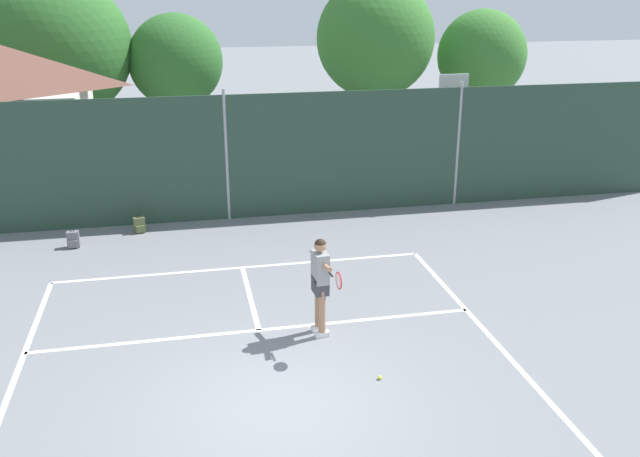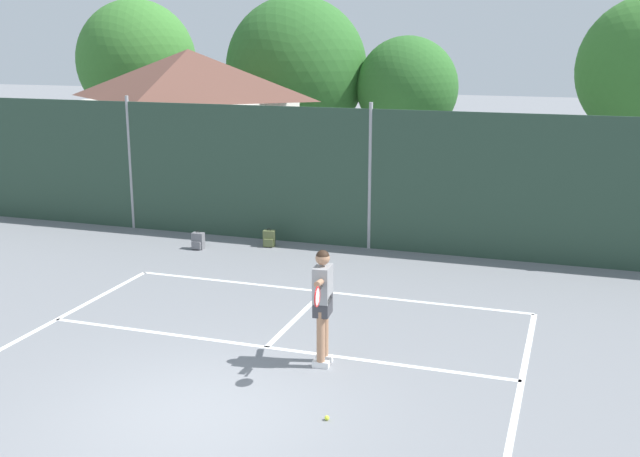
{
  "view_description": "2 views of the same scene",
  "coord_description": "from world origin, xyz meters",
  "px_view_note": "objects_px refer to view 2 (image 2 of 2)",
  "views": [
    {
      "loc": [
        -1.22,
        -8.91,
        6.12
      ],
      "look_at": [
        1.33,
        3.28,
        1.63
      ],
      "focal_mm": 38.76,
      "sensor_mm": 36.0,
      "label": 1
    },
    {
      "loc": [
        4.64,
        -8.62,
        5.0
      ],
      "look_at": [
        -0.36,
        6.34,
        1.08
      ],
      "focal_mm": 43.72,
      "sensor_mm": 36.0,
      "label": 2
    }
  ],
  "objects_px": {
    "backpack_grey": "(198,241)",
    "backpack_olive": "(269,239)",
    "tennis_ball": "(327,418)",
    "tennis_player": "(323,297)"
  },
  "relations": [
    {
      "from": "backpack_olive",
      "to": "tennis_player",
      "type": "bearing_deg",
      "value": -61.16
    },
    {
      "from": "backpack_grey",
      "to": "backpack_olive",
      "type": "height_order",
      "value": "same"
    },
    {
      "from": "backpack_grey",
      "to": "backpack_olive",
      "type": "xyz_separation_m",
      "value": [
        1.53,
        0.76,
        0.0
      ]
    },
    {
      "from": "tennis_ball",
      "to": "backpack_grey",
      "type": "distance_m",
      "value": 9.12
    },
    {
      "from": "backpack_olive",
      "to": "tennis_ball",
      "type": "bearing_deg",
      "value": -62.93
    },
    {
      "from": "tennis_player",
      "to": "backpack_olive",
      "type": "distance_m",
      "value": 7.19
    },
    {
      "from": "tennis_ball",
      "to": "backpack_grey",
      "type": "xyz_separation_m",
      "value": [
        -5.6,
        7.19,
        0.16
      ]
    },
    {
      "from": "backpack_grey",
      "to": "backpack_olive",
      "type": "relative_size",
      "value": 1.0
    },
    {
      "from": "tennis_ball",
      "to": "backpack_olive",
      "type": "xyz_separation_m",
      "value": [
        -4.06,
        7.95,
        0.16
      ]
    },
    {
      "from": "tennis_player",
      "to": "tennis_ball",
      "type": "xyz_separation_m",
      "value": [
        0.63,
        -1.71,
        -1.08
      ]
    }
  ]
}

